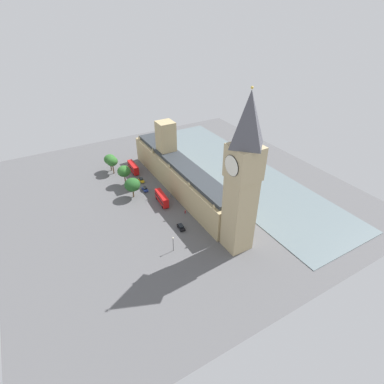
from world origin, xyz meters
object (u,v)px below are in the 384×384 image
at_px(car_yellow_cab_by_river_gate, 141,180).
at_px(plane_tree_corner, 110,159).
at_px(plane_tree_opposite_hall, 112,161).
at_px(plane_tree_under_trees, 132,185).
at_px(pedestrian_trailing, 185,212).
at_px(parliament_building, 179,173).
at_px(pedestrian_far_end, 170,196).
at_px(double_decker_bus_kerbside, 133,167).
at_px(clock_tower, 243,176).
at_px(car_blue_leading, 145,189).
at_px(car_black_near_tower, 181,227).
at_px(plane_tree_slot_10, 124,171).
at_px(street_lamp_slot_11, 173,241).
at_px(double_decker_bus_midblock, 162,198).

distance_m(car_yellow_cab_by_river_gate, plane_tree_corner, 21.39).
bearing_deg(plane_tree_corner, plane_tree_opposite_hall, 91.23).
bearing_deg(car_yellow_cab_by_river_gate, plane_tree_under_trees, 54.33).
xyz_separation_m(pedestrian_trailing, plane_tree_opposite_hall, (15.09, -48.25, 6.10)).
height_order(parliament_building, pedestrian_far_end, parliament_building).
bearing_deg(double_decker_bus_kerbside, car_yellow_cab_by_river_gate, 90.60).
height_order(clock_tower, car_blue_leading, clock_tower).
bearing_deg(double_decker_bus_kerbside, pedestrian_far_end, 102.43).
relative_size(clock_tower, car_black_near_tower, 12.53).
height_order(double_decker_bus_kerbside, pedestrian_far_end, double_decker_bus_kerbside).
bearing_deg(clock_tower, plane_tree_slot_10, -72.05).
relative_size(pedestrian_trailing, plane_tree_opposite_hall, 0.18).
height_order(car_blue_leading, plane_tree_opposite_hall, plane_tree_opposite_hall).
distance_m(plane_tree_under_trees, street_lamp_slot_11, 39.93).
relative_size(car_blue_leading, pedestrian_far_end, 2.63).
height_order(clock_tower, pedestrian_far_end, clock_tower).
relative_size(plane_tree_under_trees, plane_tree_corner, 1.04).
bearing_deg(street_lamp_slot_11, pedestrian_far_end, -114.70).
xyz_separation_m(car_black_near_tower, pedestrian_trailing, (-6.30, -8.00, -0.14)).
relative_size(pedestrian_trailing, street_lamp_slot_11, 0.27).
xyz_separation_m(plane_tree_opposite_hall, street_lamp_slot_11, (-0.74, 65.56, -2.54)).
bearing_deg(street_lamp_slot_11, plane_tree_under_trees, -90.32).
relative_size(car_black_near_tower, pedestrian_trailing, 2.68).
xyz_separation_m(double_decker_bus_kerbside, plane_tree_slot_10, (7.71, 9.50, 4.37)).
bearing_deg(parliament_building, plane_tree_opposite_hall, -51.46).
xyz_separation_m(double_decker_bus_kerbside, car_yellow_cab_by_river_gate, (0.23, 11.14, -1.75)).
height_order(parliament_building, car_black_near_tower, parliament_building).
relative_size(car_yellow_cab_by_river_gate, car_blue_leading, 1.03).
relative_size(clock_tower, double_decker_bus_kerbside, 5.30).
xyz_separation_m(car_yellow_cab_by_river_gate, car_black_near_tower, (0.30, 41.48, 0.00)).
distance_m(pedestrian_trailing, plane_tree_under_trees, 27.21).
height_order(car_yellow_cab_by_river_gate, car_black_near_tower, same).
bearing_deg(street_lamp_slot_11, plane_tree_slot_10, -90.96).
bearing_deg(plane_tree_corner, car_yellow_cab_by_river_gate, 116.36).
height_order(parliament_building, clock_tower, clock_tower).
bearing_deg(pedestrian_trailing, double_decker_bus_midblock, -125.81).
xyz_separation_m(clock_tower, pedestrian_trailing, (6.38, -26.14, -28.23)).
distance_m(parliament_building, double_decker_bus_kerbside, 28.92).
xyz_separation_m(car_blue_leading, street_lamp_slot_11, (6.68, 42.19, 3.43)).
xyz_separation_m(car_yellow_cab_by_river_gate, double_decker_bus_midblock, (-0.81, 21.96, 1.75)).
distance_m(double_decker_bus_kerbside, car_black_near_tower, 52.66).
bearing_deg(street_lamp_slot_11, car_black_near_tower, -130.87).
height_order(double_decker_bus_kerbside, plane_tree_corner, plane_tree_corner).
height_order(parliament_building, plane_tree_under_trees, parliament_building).
xyz_separation_m(parliament_building, street_lamp_slot_11, (22.11, 36.87, -3.38)).
bearing_deg(plane_tree_corner, clock_tower, 105.42).
bearing_deg(double_decker_bus_midblock, car_black_near_tower, 90.77).
height_order(clock_tower, plane_tree_under_trees, clock_tower).
relative_size(car_yellow_cab_by_river_gate, pedestrian_trailing, 2.50).
relative_size(plane_tree_under_trees, plane_tree_opposite_hall, 1.01).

